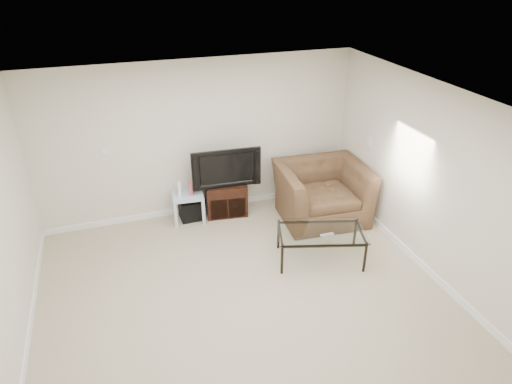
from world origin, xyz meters
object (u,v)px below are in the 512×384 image
object	(u,v)px
side_table	(188,206)
subwoofer	(190,209)
television	(225,166)
tv_stand	(226,198)
recliner	(322,184)
coffee_table	(320,245)

from	to	relation	value
side_table	subwoofer	xyz separation A→B (m)	(0.03, 0.02, -0.07)
television	tv_stand	bearing A→B (deg)	86.63
subwoofer	tv_stand	bearing A→B (deg)	-1.57
recliner	television	bearing A→B (deg)	161.57
side_table	recliner	distance (m)	2.17
subwoofer	coffee_table	xyz separation A→B (m)	(1.50, -1.69, 0.07)
television	subwoofer	xyz separation A→B (m)	(-0.59, 0.04, -0.70)
side_table	coffee_table	bearing A→B (deg)	-47.66
tv_stand	coffee_table	world-z (taller)	tv_stand
subwoofer	recliner	xyz separation A→B (m)	(2.02, -0.63, 0.43)
side_table	television	bearing A→B (deg)	-2.48
tv_stand	subwoofer	size ratio (longest dim) A/B	1.95
recliner	coffee_table	size ratio (longest dim) A/B	1.14
tv_stand	subwoofer	distance (m)	0.61
side_table	coffee_table	world-z (taller)	coffee_table
side_table	tv_stand	bearing A→B (deg)	0.00
recliner	coffee_table	xyz separation A→B (m)	(-0.53, -1.07, -0.36)
side_table	recliner	size ratio (longest dim) A/B	0.35
tv_stand	coffee_table	distance (m)	1.90
tv_stand	recliner	xyz separation A→B (m)	(1.42, -0.61, 0.32)
subwoofer	coffee_table	size ratio (longest dim) A/B	0.28
television	subwoofer	distance (m)	0.92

